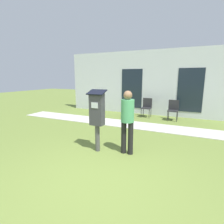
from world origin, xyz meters
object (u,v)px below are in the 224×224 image
outdoor_chair_left (147,106)px  outdoor_chair_middle (173,108)px  parking_meter (97,113)px  person_standing (127,118)px

outdoor_chair_left → outdoor_chair_middle: size_ratio=1.00×
parking_meter → outdoor_chair_left: parking_meter is taller
person_standing → outdoor_chair_left: person_standing is taller
parking_meter → outdoor_chair_left: (0.19, 4.49, -0.49)m
outdoor_chair_left → outdoor_chair_middle: same height
outdoor_chair_left → outdoor_chair_middle: bearing=-19.9°
outdoor_chair_middle → outdoor_chair_left: bearing=167.4°
parking_meter → outdoor_chair_middle: size_ratio=1.77×
parking_meter → outdoor_chair_middle: (1.42, 4.31, -0.49)m
person_standing → outdoor_chair_middle: person_standing is taller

